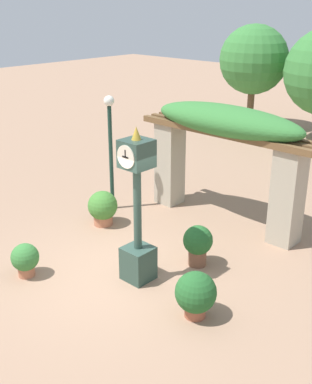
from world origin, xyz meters
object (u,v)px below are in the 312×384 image
potted_plant_far_right (103,207)px  lamp_post (110,137)px  potted_plant_near_left (25,259)px  potted_plant_near_right (196,294)px  pedestal_clock (138,217)px  potted_plant_far_left (198,243)px

potted_plant_far_right → lamp_post: bearing=124.4°
potted_plant_near_left → lamp_post: 3.90m
potted_plant_far_right → potted_plant_near_right: bearing=-19.1°
pedestal_clock → potted_plant_near_right: 1.79m
pedestal_clock → potted_plant_far_right: (-2.34, 1.15, -0.87)m
potted_plant_near_left → potted_plant_near_right: (3.23, 1.22, 0.08)m
pedestal_clock → potted_plant_near_left: bearing=-139.8°
potted_plant_near_right → potted_plant_far_right: size_ratio=0.99×
potted_plant_far_right → lamp_post: 1.75m
lamp_post → potted_plant_near_right: bearing=-25.9°
potted_plant_near_left → potted_plant_near_right: 3.46m
potted_plant_near_right → potted_plant_far_right: potted_plant_far_right is taller
potted_plant_far_left → lamp_post: 3.76m
potted_plant_near_left → potted_plant_far_right: (-0.66, 2.57, 0.07)m
potted_plant_near_left → potted_plant_far_left: bearing=50.1°
pedestal_clock → potted_plant_far_left: (0.51, 1.19, -0.83)m
potted_plant_near_right → potted_plant_far_right: (-3.90, 1.35, -0.00)m
pedestal_clock → potted_plant_near_right: pedestal_clock is taller
potted_plant_near_left → potted_plant_near_right: potted_plant_near_right is taller
pedestal_clock → potted_plant_far_left: bearing=66.9°
pedestal_clock → potted_plant_far_left: 1.53m
pedestal_clock → potted_plant_far_left: size_ratio=3.52×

